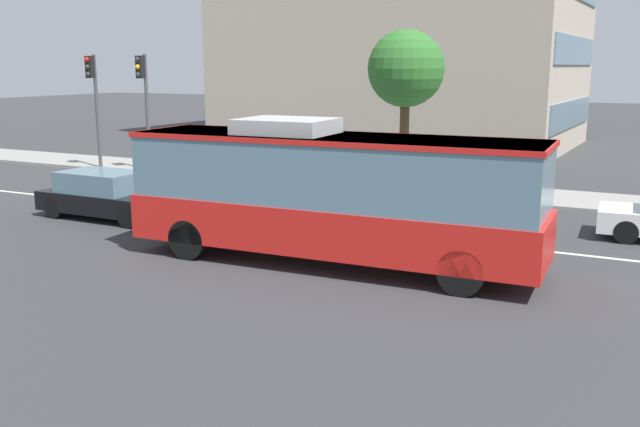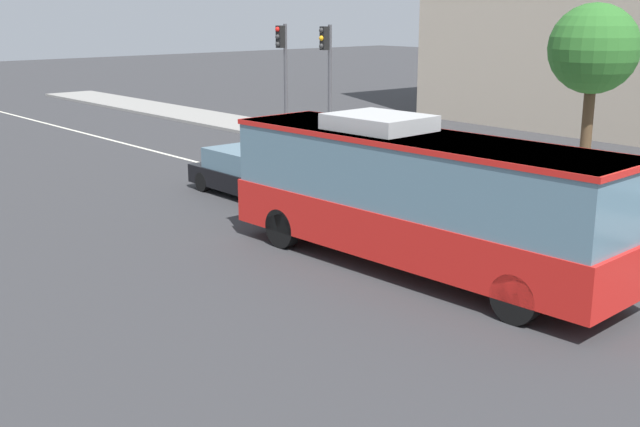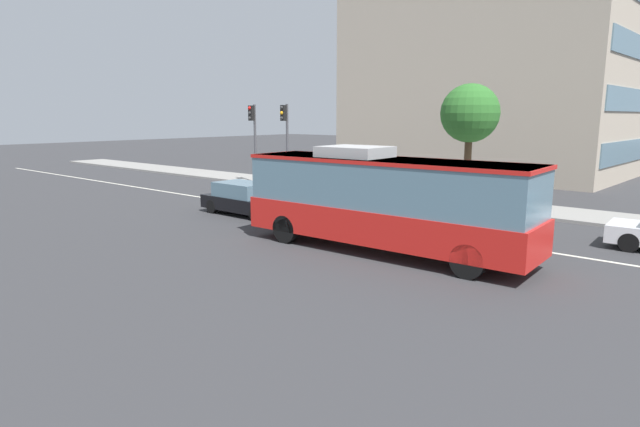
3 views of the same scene
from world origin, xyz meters
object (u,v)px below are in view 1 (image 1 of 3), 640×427
at_px(transit_bus, 331,190).
at_px(sedan_black, 106,195).
at_px(traffic_light_near_corner, 144,93).
at_px(traffic_light_far_corner, 94,92).
at_px(street_tree_kerbside_left, 406,70).

bearing_deg(transit_bus, sedan_black, 167.87).
height_order(transit_bus, traffic_light_near_corner, traffic_light_near_corner).
bearing_deg(transit_bus, traffic_light_near_corner, 143.31).
relative_size(traffic_light_far_corner, street_tree_kerbside_left, 0.86).
relative_size(transit_bus, traffic_light_near_corner, 1.94).
height_order(transit_bus, sedan_black, transit_bus).
xyz_separation_m(transit_bus, street_tree_kerbside_left, (-1.81, 10.33, 2.74)).
bearing_deg(traffic_light_far_corner, sedan_black, 43.66).
bearing_deg(traffic_light_near_corner, transit_bus, 60.72).
xyz_separation_m(traffic_light_near_corner, traffic_light_far_corner, (-2.68, -0.22, 0.00)).
distance_m(traffic_light_near_corner, traffic_light_far_corner, 2.68).
relative_size(transit_bus, sedan_black, 2.23).
distance_m(sedan_black, street_tree_kerbside_left, 11.70).
relative_size(traffic_light_near_corner, traffic_light_far_corner, 1.00).
relative_size(sedan_black, traffic_light_far_corner, 0.87).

